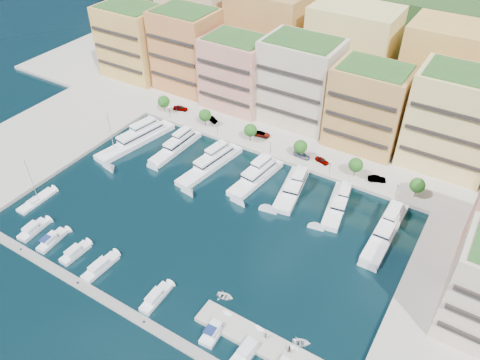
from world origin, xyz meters
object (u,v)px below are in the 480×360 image
(yacht_5, at_px, (338,203))
(person_1, at_px, (289,349))
(yacht_2, at_px, (212,163))
(tender_0, at_px, (225,296))
(tree_3, at_px, (300,147))
(cruiser_7, at_px, (214,331))
(tree_4, at_px, (356,165))
(cruiser_5, at_px, (156,298))
(car_1, at_px, (212,119))
(lamppost_0, at_px, (169,111))
(cruiser_1, at_px, (52,240))
(car_3, at_px, (302,155))
(yacht_3, at_px, (257,175))
(lamppost_2, at_px, (271,145))
(yacht_6, at_px, (387,228))
(cruiser_2, at_px, (75,253))
(sailboat_0, at_px, (36,201))
(car_0, at_px, (181,108))
(tree_0, at_px, (164,102))
(lamppost_4, at_px, (398,188))
(cruiser_3, at_px, (100,267))
(yacht_0, at_px, (138,138))
(person_0, at_px, (266,336))
(yacht_4, at_px, (292,187))
(car_4, at_px, (322,160))
(cruiser_8, at_px, (248,349))
(tender_2, at_px, (301,343))
(cruiser_0, at_px, (33,230))
(tree_5, at_px, (417,185))
(yacht_1, at_px, (177,146))
(car_5, at_px, (377,179))
(tree_1, at_px, (205,115))
(lamppost_3, at_px, (330,165))
(car_2, at_px, (262,134))

(yacht_5, distance_m, person_1, 43.20)
(yacht_2, distance_m, tender_0, 44.66)
(tree_3, distance_m, cruiser_7, 59.21)
(tree_4, height_order, cruiser_5, tree_4)
(car_1, xyz_separation_m, person_1, (56.32, -58.13, 0.22))
(tree_4, distance_m, cruiser_5, 61.45)
(lamppost_0, relative_size, yacht_5, 0.24)
(cruiser_1, height_order, car_3, car_3)
(yacht_3, bearing_deg, lamppost_2, 100.67)
(yacht_6, relative_size, cruiser_2, 3.14)
(sailboat_0, bearing_deg, car_0, 85.70)
(tree_0, distance_m, cruiser_1, 59.89)
(lamppost_4, xyz_separation_m, cruiser_1, (-62.07, -55.80, -3.26))
(car_0, bearing_deg, cruiser_3, -175.73)
(yacht_0, bearing_deg, person_0, -30.58)
(yacht_0, xyz_separation_m, yacht_4, (49.05, 3.65, -0.12))
(sailboat_0, relative_size, tender_0, 3.77)
(car_4, bearing_deg, cruiser_3, 171.36)
(lamppost_0, distance_m, tender_0, 70.83)
(cruiser_7, height_order, cruiser_8, cruiser_7)
(yacht_6, bearing_deg, yacht_2, -179.74)
(car_0, relative_size, car_3, 0.95)
(cruiser_2, bearing_deg, person_1, 3.57)
(yacht_6, distance_m, tender_2, 37.10)
(sailboat_0, bearing_deg, cruiser_3, -14.10)
(yacht_0, relative_size, car_4, 6.49)
(yacht_0, height_order, cruiser_8, yacht_0)
(tree_0, bearing_deg, yacht_4, -13.79)
(cruiser_1, relative_size, tender_0, 2.25)
(yacht_6, bearing_deg, cruiser_0, -148.35)
(lamppost_0, xyz_separation_m, tender_2, (69.72, -49.34, -3.46))
(lamppost_2, relative_size, yacht_3, 0.21)
(tree_5, relative_size, lamppost_0, 1.35)
(cruiser_2, bearing_deg, sailboat_0, 161.25)
(tree_4, bearing_deg, car_4, 172.59)
(yacht_1, relative_size, car_5, 4.23)
(lamppost_4, distance_m, cruiser_1, 83.53)
(lamppost_0, bearing_deg, yacht_2, -27.26)
(tender_0, bearing_deg, cruiser_0, 89.46)
(tree_3, distance_m, tender_2, 57.86)
(lamppost_4, relative_size, cruiser_3, 0.47)
(tree_1, distance_m, tree_5, 64.00)
(lamppost_4, xyz_separation_m, person_0, (-8.20, -52.32, -2.06))
(yacht_6, height_order, sailboat_0, sailboat_0)
(lamppost_3, height_order, car_4, lamppost_3)
(yacht_1, distance_m, cruiser_2, 45.10)
(cruiser_5, bearing_deg, cruiser_1, -179.97)
(car_2, height_order, person_0, person_0)
(car_4, bearing_deg, lamppost_4, -84.98)
(lamppost_4, height_order, car_0, lamppost_4)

